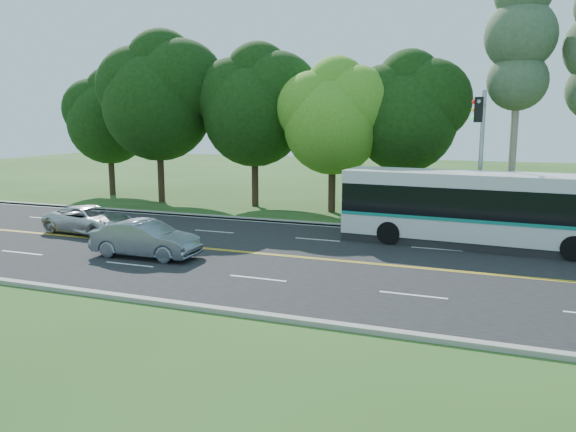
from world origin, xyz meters
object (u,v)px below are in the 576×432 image
(traffic_signal, at_px, (480,141))
(suv, at_px, (90,220))
(transit_bus, at_px, (486,211))
(sedan, at_px, (146,239))

(traffic_signal, relative_size, suv, 1.44)
(transit_bus, relative_size, sedan, 2.81)
(sedan, bearing_deg, traffic_signal, -59.98)
(traffic_signal, distance_m, suv, 19.04)
(sedan, distance_m, suv, 6.36)
(traffic_signal, height_order, suv, traffic_signal)
(traffic_signal, bearing_deg, suv, -166.27)
(sedan, bearing_deg, transit_bus, -63.09)
(transit_bus, height_order, sedan, transit_bus)
(traffic_signal, xyz_separation_m, suv, (-18.09, -4.42, -3.97))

